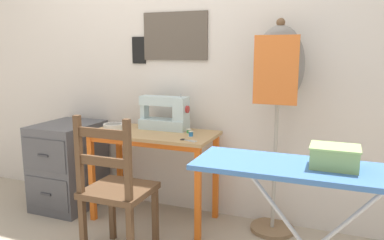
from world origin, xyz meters
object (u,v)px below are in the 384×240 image
fabric_bowl (114,126)px  dress_form (278,77)px  filing_cabinet (69,165)px  sewing_machine (166,114)px  thread_spool_near_machine (189,131)px  wooden_chair (116,191)px  storage_box (334,157)px  scissors (186,140)px  thread_spool_mid_table (191,134)px  ironing_board (314,176)px

fabric_bowl → dress_form: 1.32m
filing_cabinet → dress_form: dress_form is taller
dress_form → fabric_bowl: bearing=-172.2°
sewing_machine → thread_spool_near_machine: 0.25m
fabric_bowl → thread_spool_near_machine: size_ratio=3.80×
wooden_chair → storage_box: (1.26, -0.18, 0.41)m
scissors → dress_form: (0.57, 0.30, 0.43)m
thread_spool_mid_table → filing_cabinet: (-1.13, 0.00, -0.37)m
fabric_bowl → thread_spool_mid_table: bearing=-0.3°
thread_spool_near_machine → wooden_chair: (-0.23, -0.65, -0.27)m
scissors → wooden_chair: size_ratio=0.14×
scissors → thread_spool_near_machine: size_ratio=3.08×
storage_box → thread_spool_mid_table: bearing=143.1°
thread_spool_near_machine → ironing_board: size_ratio=0.04×
wooden_chair → storage_box: 1.34m
scissors → dress_form: size_ratio=0.08×
scissors → thread_spool_mid_table: thread_spool_mid_table is taller
fabric_bowl → thread_spool_mid_table: fabric_bowl is taller
fabric_bowl → wooden_chair: (0.38, -0.56, -0.28)m
fabric_bowl → filing_cabinet: bearing=180.0°
sewing_machine → thread_spool_mid_table: 0.33m
wooden_chair → ironing_board: bearing=-9.8°
fabric_bowl → scissors: 0.68m
thread_spool_near_machine → sewing_machine: bearing=163.0°
sewing_machine → wooden_chair: (-0.01, -0.72, -0.38)m
dress_form → ironing_board: dress_form is taller
sewing_machine → thread_spool_near_machine: size_ratio=9.53×
thread_spool_mid_table → storage_box: size_ratio=0.19×
fabric_bowl → filing_cabinet: 0.60m
thread_spool_near_machine → scissors: bearing=-73.0°
scissors → filing_cabinet: filing_cabinet is taller
dress_form → sewing_machine: bearing=-179.3°
scissors → storage_box: storage_box is taller
sewing_machine → scissors: size_ratio=3.10×
wooden_chair → dress_form: bearing=40.3°
ironing_board → storage_box: bearing=17.7°
wooden_chair → ironing_board: 1.24m
sewing_machine → ironing_board: 1.49m
scissors → storage_box: (0.97, -0.61, 0.15)m
thread_spool_mid_table → wooden_chair: bearing=-116.8°
fabric_bowl → dress_form: size_ratio=0.10×
scissors → filing_cabinet: (-1.14, 0.13, -0.35)m
thread_spool_near_machine → thread_spool_mid_table: bearing=-59.9°
sewing_machine → storage_box: bearing=-35.6°
thread_spool_near_machine → wooden_chair: 0.74m
filing_cabinet → storage_box: size_ratio=3.39×
sewing_machine → fabric_bowl: size_ratio=2.51×
sewing_machine → wooden_chair: bearing=-90.6°
thread_spool_mid_table → fabric_bowl: bearing=179.7°
thread_spool_near_machine → storage_box: 1.33m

